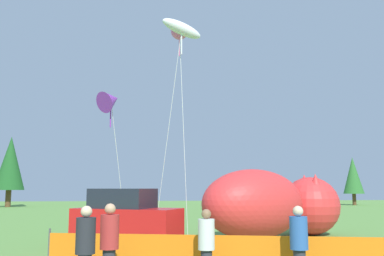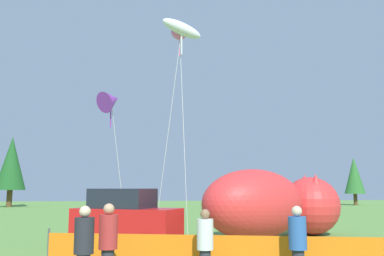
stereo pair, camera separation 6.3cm
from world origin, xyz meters
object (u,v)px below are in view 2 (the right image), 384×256
Objects in this scene: spectator_in_white_shirt at (298,244)px; folding_chair at (298,238)px; parked_car at (126,219)px; kite_white_ghost at (182,30)px; spectator_in_red_shirt at (84,247)px; kite_pink_octopus at (180,32)px; spectator_in_blue_shirt at (205,244)px; kite_purple_delta at (111,101)px; inflatable_cat at (270,206)px; spectator_in_green_shirt at (108,243)px.

folding_chair is at bearing 69.29° from spectator_in_white_shirt.
kite_white_ghost is at bearing 84.14° from parked_car.
kite_pink_octopus is at bearing 75.16° from spectator_in_red_shirt.
spectator_in_blue_shirt is at bearing -45.90° from parked_car.
kite_pink_octopus reaches higher than kite_purple_delta.
inflatable_cat reaches higher than spectator_in_blue_shirt.
spectator_in_white_shirt is (3.98, -6.91, -0.07)m from parked_car.
kite_purple_delta is at bearing 175.53° from kite_white_ghost.
kite_pink_octopus is at bearing 88.12° from spectator_in_blue_shirt.
kite_pink_octopus is (2.96, 11.16, 8.92)m from spectator_in_red_shirt.
inflatable_cat is (6.31, 2.57, 0.34)m from parked_car.
kite_white_ghost is (-3.91, 1.16, 8.51)m from inflatable_cat.
inflatable_cat is 9.44m from kite_white_ghost.
kite_purple_delta reaches higher than spectator_in_blue_shirt.
kite_purple_delta reaches higher than inflatable_cat.
kite_pink_octopus is (-3.46, 6.21, 9.38)m from folding_chair.
kite_pink_octopus is (0.34, 10.50, 8.98)m from spectator_in_blue_shirt.
kite_pink_octopus reaches higher than spectator_in_white_shirt.
spectator_in_white_shirt is 13.98m from kite_white_ghost.
inflatable_cat is 9.97m from spectator_in_blue_shirt.
parked_car reaches higher than spectator_in_green_shirt.
spectator_in_blue_shirt is at bearing 154.11° from folding_chair.
kite_white_ghost is at bearing 87.69° from spectator_in_blue_shirt.
inflatable_cat is 4.29× the size of spectator_in_blue_shirt.
parked_car is 2.29× the size of spectator_in_red_shirt.
kite_purple_delta is (-7.24, 1.42, 4.93)m from inflatable_cat.
kite_pink_octopus is (-3.97, 1.52, 8.53)m from inflatable_cat.
spectator_in_blue_shirt is (1.99, -6.40, -0.12)m from parked_car.
kite_purple_delta is at bearing 105.72° from spectator_in_blue_shirt.
parked_car is 6.53m from spectator_in_green_shirt.
spectator_in_green_shirt reaches higher than spectator_in_red_shirt.
folding_chair is at bearing 37.62° from spectator_in_red_shirt.
spectator_in_white_shirt is 0.17× the size of kite_white_ghost.
folding_chair is 0.09× the size of kite_white_ghost.
spectator_in_green_shirt is (-0.18, -6.53, -0.04)m from parked_car.
kite_white_ghost is at bearing -79.76° from kite_pink_octopus.
parked_car is at bearing 107.25° from spectator_in_blue_shirt.
kite_purple_delta reaches higher than spectator_in_green_shirt.
spectator_in_green_shirt is at bearing -176.70° from spectator_in_blue_shirt.
kite_white_ghost is (0.41, 10.13, 8.97)m from spectator_in_blue_shirt.
spectator_in_blue_shirt is at bearing 14.30° from spectator_in_red_shirt.
kite_white_ghost reaches higher than spectator_in_green_shirt.
folding_chair is at bearing -59.86° from kite_white_ghost.
inflatable_cat is 4.02× the size of spectator_in_red_shirt.
parked_car is at bearing -119.67° from kite_pink_octopus.
folding_chair is 0.50× the size of spectator_in_red_shirt.
parked_car is at bearing -122.71° from kite_white_ghost.
inflatable_cat is 9.53m from kite_pink_octopus.
kite_purple_delta reaches higher than spectator_in_white_shirt.
inflatable_cat is at bearing -20.96° from kite_pink_octopus.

